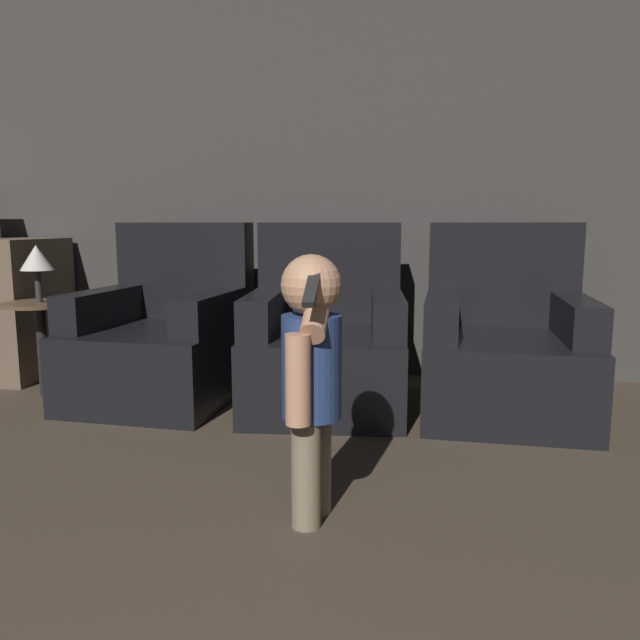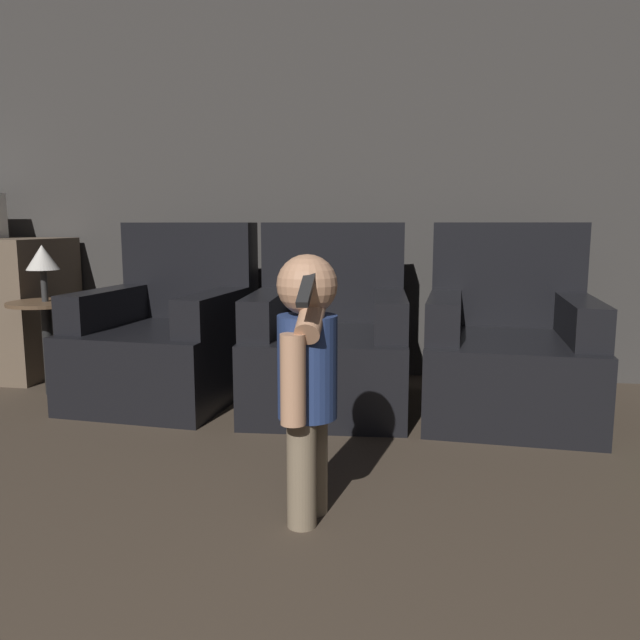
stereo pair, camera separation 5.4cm
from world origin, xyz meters
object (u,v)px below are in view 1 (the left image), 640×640
armchair_left (164,341)px  person_toddler (311,367)px  armchair_middle (326,345)px  lamp (37,259)px  armchair_right (505,350)px

armchair_left → person_toddler: bearing=-47.5°
armchair_left → armchair_middle: 0.92m
person_toddler → lamp: person_toddler is taller
armchair_middle → lamp: bearing=178.1°
armchair_left → lamp: bearing=-170.2°
person_toddler → armchair_middle: bearing=-163.7°
armchair_middle → person_toddler: 1.37m
armchair_right → lamp: size_ratio=3.07×
armchair_right → lamp: 2.60m
armchair_left → lamp: size_ratio=3.07×
armchair_right → person_toddler: armchair_right is taller
person_toddler → armchair_right: bearing=159.8°
armchair_middle → person_toddler: size_ratio=1.11×
lamp → armchair_right: bearing=1.5°
armchair_right → lamp: bearing=-175.3°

